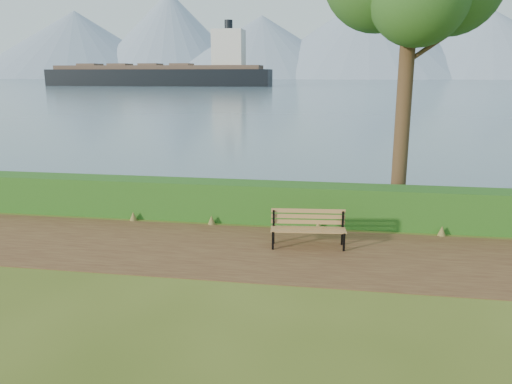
# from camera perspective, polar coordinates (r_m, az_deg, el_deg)

# --- Properties ---
(ground) EXTENTS (140.00, 140.00, 0.00)m
(ground) POSITION_cam_1_polar(r_m,az_deg,el_deg) (10.64, -2.06, -7.22)
(ground) COLOR #445217
(ground) RESTS_ON ground
(path) EXTENTS (40.00, 3.40, 0.01)m
(path) POSITION_cam_1_polar(r_m,az_deg,el_deg) (10.91, -1.75, -6.65)
(path) COLOR #502A1B
(path) RESTS_ON ground
(hedge) EXTENTS (32.00, 0.85, 1.00)m
(hedge) POSITION_cam_1_polar(r_m,az_deg,el_deg) (12.93, 0.20, -1.14)
(hedge) COLOR #204F16
(hedge) RESTS_ON ground
(water) EXTENTS (700.00, 510.00, 0.00)m
(water) POSITION_cam_1_polar(r_m,az_deg,el_deg) (269.79, 9.16, 12.44)
(water) COLOR #485D74
(water) RESTS_ON ground
(mountains) EXTENTS (585.00, 190.00, 70.00)m
(mountains) POSITION_cam_1_polar(r_m,az_deg,el_deg) (416.64, 8.15, 16.56)
(mountains) COLOR gray
(mountains) RESTS_ON ground
(bench) EXTENTS (1.68, 0.64, 0.82)m
(bench) POSITION_cam_1_polar(r_m,az_deg,el_deg) (11.07, 5.97, -3.86)
(bench) COLOR black
(bench) RESTS_ON ground
(cargo_ship) EXTENTS (69.04, 11.50, 20.93)m
(cargo_ship) POSITION_cam_1_polar(r_m,az_deg,el_deg) (158.43, -10.22, 12.97)
(cargo_ship) COLOR black
(cargo_ship) RESTS_ON ground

